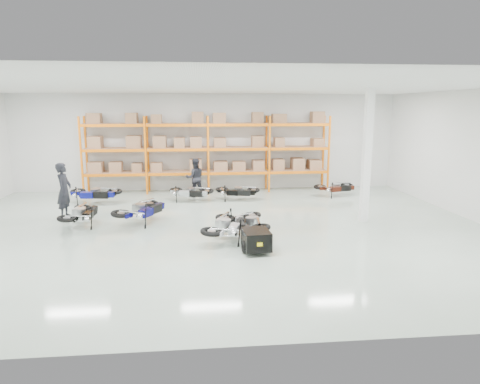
{
  "coord_description": "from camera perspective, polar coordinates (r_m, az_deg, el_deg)",
  "views": [
    {
      "loc": [
        -0.45,
        -13.37,
        3.86
      ],
      "look_at": [
        0.91,
        0.56,
        1.1
      ],
      "focal_mm": 32.0,
      "sensor_mm": 36.0,
      "label": 1
    }
  ],
  "objects": [
    {
      "name": "moto_back_c",
      "position": [
        18.1,
        -0.39,
        0.45
      ],
      "size": [
        1.76,
        1.14,
        1.06
      ],
      "primitive_type": null,
      "rotation": [
        0.0,
        -0.09,
        1.36
      ],
      "color": "black",
      "rests_on": "ground"
    },
    {
      "name": "person_left",
      "position": [
        16.37,
        -22.4,
        0.19
      ],
      "size": [
        0.52,
        0.75,
        1.97
      ],
      "primitive_type": "imported",
      "rotation": [
        0.0,
        0.0,
        1.5
      ],
      "color": "black",
      "rests_on": "ground"
    },
    {
      "name": "moto_black_far_left",
      "position": [
        15.09,
        -20.38,
        -2.29
      ],
      "size": [
        1.02,
        1.82,
        1.13
      ],
      "primitive_type": null,
      "rotation": [
        0.0,
        -0.09,
        3.05
      ],
      "color": "black",
      "rests_on": "ground"
    },
    {
      "name": "pallet_rack",
      "position": [
        19.89,
        -4.29,
        6.5
      ],
      "size": [
        11.28,
        0.98,
        3.62
      ],
      "color": "orange",
      "rests_on": "ground"
    },
    {
      "name": "moto_back_a",
      "position": [
        18.38,
        -18.89,
        0.22
      ],
      "size": [
        1.94,
        1.15,
        1.19
      ],
      "primitive_type": null,
      "rotation": [
        0.0,
        -0.09,
        1.44
      ],
      "color": "navy",
      "rests_on": "ground"
    },
    {
      "name": "moto_back_b",
      "position": [
        18.02,
        -6.68,
        0.34
      ],
      "size": [
        1.8,
        1.22,
        1.06
      ],
      "primitive_type": null,
      "rotation": [
        0.0,
        -0.09,
        1.3
      ],
      "color": "#A2A6AB",
      "rests_on": "ground"
    },
    {
      "name": "moto_touring_right",
      "position": [
        13.1,
        1.24,
        -3.55
      ],
      "size": [
        0.95,
        1.79,
        1.13
      ],
      "primitive_type": null,
      "rotation": [
        0.0,
        -0.09,
        0.05
      ],
      "color": "black",
      "rests_on": "ground"
    },
    {
      "name": "person_back",
      "position": [
        18.86,
        -6.02,
        1.91
      ],
      "size": [
        0.91,
        0.75,
        1.7
      ],
      "primitive_type": "imported",
      "rotation": [
        0.0,
        0.0,
        3.28
      ],
      "color": "black",
      "rests_on": "ground"
    },
    {
      "name": "trailer",
      "position": [
        11.63,
        2.18,
        -6.38
      ],
      "size": [
        0.77,
        1.48,
        0.61
      ],
      "rotation": [
        0.0,
        0.0,
        0.08
      ],
      "color": "black",
      "rests_on": "ground"
    },
    {
      "name": "moto_blue_centre",
      "position": [
        14.85,
        -12.96,
        -1.85
      ],
      "size": [
        1.77,
        2.15,
        1.25
      ],
      "primitive_type": null,
      "rotation": [
        0.0,
        -0.09,
        2.64
      ],
      "color": "#090854",
      "rests_on": "ground"
    },
    {
      "name": "moto_silver_left",
      "position": [
        12.6,
        -1.84,
        -3.98
      ],
      "size": [
        1.46,
        2.06,
        1.21
      ],
      "primitive_type": null,
      "rotation": [
        0.0,
        -0.09,
        2.83
      ],
      "color": "#A9ABB0",
      "rests_on": "ground"
    },
    {
      "name": "moto_back_d",
      "position": [
        19.42,
        12.68,
        0.92
      ],
      "size": [
        1.78,
        1.15,
        1.06
      ],
      "primitive_type": null,
      "rotation": [
        0.0,
        -0.09,
        1.79
      ],
      "color": "#41160D",
      "rests_on": "ground"
    },
    {
      "name": "room",
      "position": [
        13.47,
        -3.63,
        4.27
      ],
      "size": [
        18.0,
        18.0,
        18.0
      ],
      "color": "#A7BAAB",
      "rests_on": "ground"
    },
    {
      "name": "structural_column",
      "position": [
        15.06,
        16.54,
        4.56
      ],
      "size": [
        0.25,
        0.25,
        4.5
      ],
      "primitive_type": "cube",
      "color": "white",
      "rests_on": "ground"
    }
  ]
}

